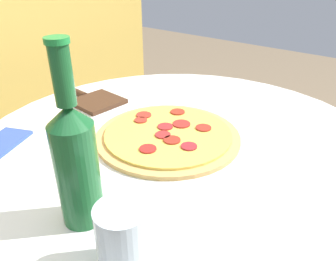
{
  "coord_description": "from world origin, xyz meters",
  "views": [
    {
      "loc": [
        -0.54,
        -0.39,
        1.16
      ],
      "look_at": [
        -0.01,
        0.03,
        0.8
      ],
      "focal_mm": 35.0,
      "sensor_mm": 36.0,
      "label": 1
    }
  ],
  "objects_px": {
    "pizza": "(168,135)",
    "drinking_glass": "(123,239)",
    "pizza_paddle": "(92,99)",
    "beer_bottle": "(76,160)"
  },
  "relations": [
    {
      "from": "pizza",
      "to": "drinking_glass",
      "type": "distance_m",
      "value": 0.37
    },
    {
      "from": "pizza",
      "to": "beer_bottle",
      "type": "distance_m",
      "value": 0.32
    },
    {
      "from": "beer_bottle",
      "to": "drinking_glass",
      "type": "distance_m",
      "value": 0.14
    },
    {
      "from": "pizza",
      "to": "beer_bottle",
      "type": "relative_size",
      "value": 1.15
    },
    {
      "from": "pizza",
      "to": "pizza_paddle",
      "type": "relative_size",
      "value": 1.37
    },
    {
      "from": "pizza",
      "to": "beer_bottle",
      "type": "xyz_separation_m",
      "value": [
        -0.29,
        -0.06,
        0.1
      ]
    },
    {
      "from": "pizza",
      "to": "beer_bottle",
      "type": "bearing_deg",
      "value": -168.87
    },
    {
      "from": "drinking_glass",
      "to": "beer_bottle",
      "type": "bearing_deg",
      "value": 77.86
    },
    {
      "from": "pizza",
      "to": "pizza_paddle",
      "type": "distance_m",
      "value": 0.32
    },
    {
      "from": "beer_bottle",
      "to": "drinking_glass",
      "type": "xyz_separation_m",
      "value": [
        -0.03,
        -0.12,
        -0.06
      ]
    }
  ]
}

